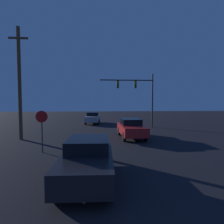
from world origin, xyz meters
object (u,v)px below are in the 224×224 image
at_px(car_near, 88,159).
at_px(car_far, 93,118).
at_px(stop_sign, 42,123).
at_px(utility_pole, 19,82).
at_px(car_mid, 131,128).
at_px(traffic_signal_mast, 139,91).

distance_m(car_near, car_far, 18.70).
height_order(car_near, stop_sign, stop_sign).
height_order(car_far, utility_pole, utility_pole).
height_order(car_mid, car_far, same).
relative_size(car_mid, utility_pole, 0.48).
distance_m(car_near, car_mid, 8.75).
bearing_deg(car_far, utility_pole, 65.53).
bearing_deg(stop_sign, car_mid, 32.85).
bearing_deg(car_mid, car_near, 66.50).
distance_m(car_near, traffic_signal_mast, 15.56).
xyz_separation_m(traffic_signal_mast, utility_pole, (-11.39, -6.07, 0.32)).
height_order(car_far, stop_sign, stop_sign).
bearing_deg(utility_pole, car_mid, 0.16).
xyz_separation_m(stop_sign, utility_pole, (-2.98, 4.05, 2.95)).
height_order(car_far, traffic_signal_mast, traffic_signal_mast).
relative_size(car_near, utility_pole, 0.48).
distance_m(car_mid, stop_sign, 7.58).
height_order(car_mid, stop_sign, stop_sign).
relative_size(car_mid, car_far, 0.99).
bearing_deg(stop_sign, car_near, -53.11).
bearing_deg(stop_sign, traffic_signal_mast, 50.28).
xyz_separation_m(car_near, car_mid, (3.30, 8.11, 0.00)).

